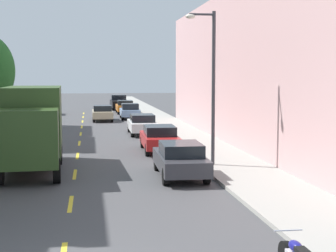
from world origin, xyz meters
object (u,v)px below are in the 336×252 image
Objects in this scene: delivery_box_truck at (33,124)px; parked_suv_burgundy at (43,105)px; parked_pickup_black at (119,103)px; moving_champagne_sedan at (102,113)px; parked_sedan_charcoal at (180,159)px; parked_suv_forest at (16,121)px; street_lamp at (210,77)px; parked_sedan_red at (159,138)px; parked_hatchback_sky at (130,111)px; parked_sedan_white at (142,124)px; parked_sedan_orange at (125,107)px.

parked_suv_burgundy is at bearing 94.22° from delivery_box_truck.
parked_pickup_black reaches higher than moving_champagne_sedan.
parked_sedan_charcoal is 26.67m from moving_champagne_sedan.
parked_suv_forest is 0.99× the size of parked_suv_burgundy.
street_lamp reaches higher than moving_champagne_sedan.
parked_suv_forest reaches higher than moving_champagne_sedan.
parked_pickup_black reaches higher than parked_sedan_red.
parked_hatchback_sky is at bearing 89.91° from parked_sedan_red.
delivery_box_truck reaches higher than parked_suv_burgundy.
parked_pickup_black is at bearing 92.46° from street_lamp.
delivery_box_truck reaches higher than parked_hatchback_sky.
parked_suv_forest reaches higher than parked_sedan_white.
parked_sedan_charcoal is 7.07m from parked_sedan_red.
parked_sedan_white is 1.00× the size of moving_champagne_sedan.
parked_sedan_orange is 6.66m from parked_pickup_black.
parked_pickup_black is (-0.17, 34.97, 0.08)m from parked_sedan_red.
parked_sedan_white is 0.93× the size of parked_suv_burgundy.
parked_suv_burgundy is 11.20m from parked_hatchback_sky.
parked_sedan_red is 0.85× the size of parked_pickup_black.
parked_sedan_white is at bearing -7.30° from parked_suv_forest.
moving_champagne_sedan is at bearing -149.26° from parked_hatchback_sky.
delivery_box_truck is 1.39× the size of parked_pickup_black.
parked_suv_burgundy is (-2.41, 32.67, -1.03)m from delivery_box_truck.
parked_sedan_charcoal is 36.24m from parked_suv_burgundy.
parked_sedan_red is (0.11, -8.21, 0.00)m from parked_sedan_white.
moving_champagne_sedan is at bearing 99.54° from street_lamp.
parked_sedan_orange is at bearing 89.52° from parked_sedan_white.
parked_sedan_charcoal is (8.70, -16.40, -0.24)m from parked_suv_forest.
parked_sedan_white is at bearing -90.63° from parked_hatchback_sky.
street_lamp reaches higher than parked_suv_burgundy.
parked_suv_burgundy is 29.45m from parked_sedan_red.
parked_sedan_orange is (0.17, 35.39, 0.00)m from parked_sedan_charcoal.
street_lamp is 1.50× the size of parked_sedan_red.
parked_pickup_black is (-0.06, 26.76, 0.08)m from parked_sedan_white.
street_lamp reaches higher than parked_sedan_red.
parked_sedan_charcoal is 28.12m from parked_hatchback_sky.
parked_sedan_charcoal is at bearing -90.00° from parked_sedan_white.
parked_hatchback_sky is 0.75× the size of parked_pickup_black.
parked_suv_burgundy is at bearing 113.09° from parked_sedan_white.
parked_sedan_charcoal is 1.01× the size of moving_champagne_sedan.
parked_sedan_white and parked_sedan_red have the same top height.
parked_sedan_white and moving_champagne_sedan have the same top height.
parked_pickup_black is at bearing 81.31° from delivery_box_truck.
street_lamp is at bearing -80.46° from moving_champagne_sedan.
parked_sedan_charcoal is at bearing -22.80° from delivery_box_truck.
parked_sedan_orange is at bearing 89.87° from parked_sedan_red.
parked_suv_forest is 0.90× the size of parked_pickup_black.
parked_sedan_orange is at bearing 64.96° from parked_suv_forest.
parked_pickup_black is (-0.23, 6.66, 0.08)m from parked_sedan_orange.
parked_sedan_white is at bearing -89.87° from parked_pickup_black.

